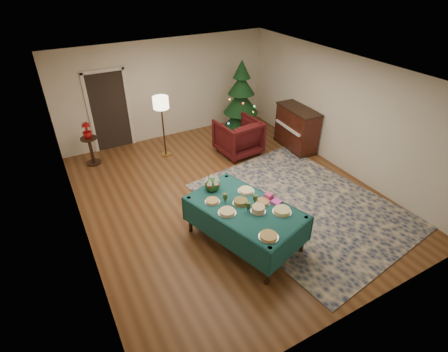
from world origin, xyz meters
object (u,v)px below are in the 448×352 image
buffet_table (245,214)px  gift_box (269,196)px  potted_plant (87,134)px  christmas_tree (241,103)px  armchair (238,135)px  side_table (91,151)px  floor_lamp (161,106)px  piano (296,129)px

buffet_table → gift_box: bearing=0.8°
buffet_table → gift_box: gift_box is taller
gift_box → potted_plant: potted_plant is taller
buffet_table → christmas_tree: bearing=59.9°
armchair → christmas_tree: bearing=-128.7°
buffet_table → potted_plant: bearing=113.4°
side_table → christmas_tree: bearing=-5.2°
gift_box → floor_lamp: (-0.58, 3.80, 0.51)m
floor_lamp → christmas_tree: bearing=2.2°
floor_lamp → christmas_tree: (2.35, 0.09, -0.38)m
floor_lamp → christmas_tree: 2.38m
christmas_tree → potted_plant: bearing=174.8°
gift_box → armchair: armchair is taller
floor_lamp → piano: 3.60m
armchair → piano: size_ratio=0.77×
floor_lamp → piano: floor_lamp is taller
potted_plant → piano: size_ratio=0.29×
buffet_table → armchair: 3.40m
buffet_table → piano: (3.18, 2.51, -0.08)m
piano → side_table: bearing=160.8°
floor_lamp → side_table: (-1.77, 0.46, -1.00)m
christmas_tree → piano: bearing=-56.5°
side_table → christmas_tree: christmas_tree is taller
armchair → floor_lamp: floor_lamp is taller
side_table → christmas_tree: size_ratio=0.33×
floor_lamp → side_table: floor_lamp is taller
christmas_tree → piano: size_ratio=1.62×
floor_lamp → side_table: size_ratio=2.22×
side_table → potted_plant: size_ratio=1.83×
floor_lamp → side_table: 2.08m
armchair → christmas_tree: christmas_tree is taller
side_table → floor_lamp: bearing=-14.6°
christmas_tree → side_table: bearing=174.8°
armchair → potted_plant: 3.74m
gift_box → armchair: bearing=68.9°
floor_lamp → piano: size_ratio=1.19×
gift_box → christmas_tree: size_ratio=0.06×
piano → potted_plant: bearing=160.8°
potted_plant → piano: 5.34m
side_table → christmas_tree: (4.11, -0.37, 0.63)m
floor_lamp → piano: (3.27, -1.30, -0.80)m
potted_plant → side_table: bearing=-45.0°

